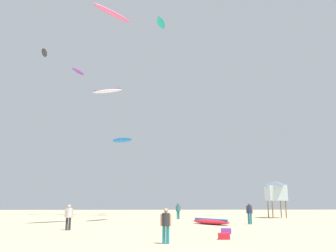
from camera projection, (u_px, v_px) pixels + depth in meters
The scene contains 14 objects.
person_foreground at pixel (166, 223), 15.88m from camera, with size 0.52×0.36×1.61m.
person_midground at pixel (249, 211), 28.49m from camera, with size 0.49×0.40×1.78m.
person_left at pixel (178, 210), 35.83m from camera, with size 0.50×0.37×1.63m.
person_right at pixel (69, 215), 22.89m from camera, with size 0.54×0.38×1.68m.
kite_grounded_near at pixel (211, 222), 28.02m from camera, with size 3.29×3.88×0.48m.
lifeguard_tower at pixel (276, 190), 38.64m from camera, with size 2.30×2.30×4.15m.
cooler_box at pixel (224, 236), 17.43m from camera, with size 0.56×0.36×0.32m, color red.
gear_bag at pixel (226, 231), 20.33m from camera, with size 0.56×0.36×0.32m, color purple.
kite_aloft_0 at pixel (112, 13), 31.16m from camera, with size 3.92×4.04×0.96m.
kite_aloft_1 at pixel (44, 53), 50.95m from camera, with size 1.78×3.20×0.61m.
kite_aloft_2 at pixel (161, 23), 49.16m from camera, with size 1.79×3.44×0.73m.
kite_aloft_3 at pixel (78, 72), 48.05m from camera, with size 1.72×2.95×0.39m.
kite_aloft_5 at pixel (122, 140), 44.54m from camera, with size 3.04×2.16×0.70m.
kite_aloft_6 at pixel (107, 91), 46.35m from camera, with size 4.59×2.71×0.67m.
Camera 1 is at (-1.23, -10.92, 2.00)m, focal length 36.13 mm.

